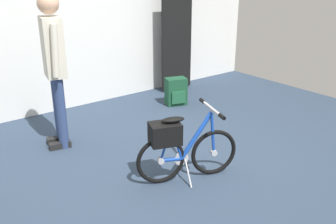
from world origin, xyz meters
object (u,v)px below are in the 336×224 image
object	(u,v)px
floor_banner_stand	(177,46)
backpack_on_floor	(176,92)
folding_bike_foreground	(180,146)
visitor_near_wall	(54,62)

from	to	relation	value
floor_banner_stand	backpack_on_floor	size ratio (longest dim) A/B	4.01
folding_bike_foreground	backpack_on_floor	world-z (taller)	folding_bike_foreground
floor_banner_stand	folding_bike_foreground	size ratio (longest dim) A/B	1.69
folding_bike_foreground	visitor_near_wall	distance (m)	1.66
folding_bike_foreground	backpack_on_floor	xyz separation A→B (m)	(1.32, 1.71, -0.16)
backpack_on_floor	floor_banner_stand	bearing A→B (deg)	50.58
floor_banner_stand	visitor_near_wall	xyz separation A→B (m)	(-2.39, -0.87, 0.24)
floor_banner_stand	folding_bike_foreground	distance (m)	2.95
folding_bike_foreground	backpack_on_floor	size ratio (longest dim) A/B	2.37
floor_banner_stand	folding_bike_foreground	xyz separation A→B (m)	(-1.81, -2.30, -0.37)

